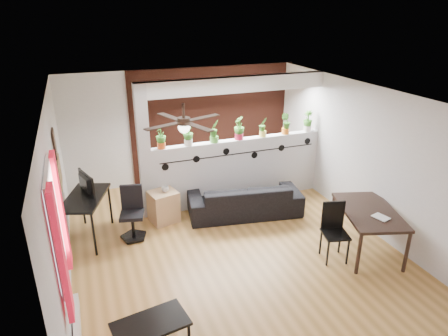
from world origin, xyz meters
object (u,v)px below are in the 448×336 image
at_px(cup, 165,189).
at_px(folding_chair, 334,226).
at_px(potted_plant_1, 188,134).
at_px(potted_plant_4, 263,126).
at_px(cube_shelf, 164,206).
at_px(computer_desk, 85,201).
at_px(potted_plant_5, 286,123).
at_px(coffee_table, 151,326).
at_px(office_chair, 133,216).
at_px(potted_plant_2, 214,130).
at_px(sofa, 245,200).
at_px(potted_plant_3, 239,127).
at_px(potted_plant_6, 308,120).
at_px(ceiling_fan, 184,124).
at_px(dining_table, 369,214).
at_px(potted_plant_0, 161,137).

relative_size(cup, folding_chair, 0.14).
height_order(potted_plant_1, potted_plant_4, potted_plant_1).
height_order(cube_shelf, computer_desk, computer_desk).
relative_size(cube_shelf, computer_desk, 0.48).
distance_m(potted_plant_1, folding_chair, 3.15).
relative_size(potted_plant_4, folding_chair, 0.42).
bearing_deg(potted_plant_1, folding_chair, -55.40).
distance_m(potted_plant_5, coffee_table, 5.04).
bearing_deg(office_chair, folding_chair, -30.52).
xyz_separation_m(potted_plant_1, folding_chair, (1.70, -2.46, -1.02)).
distance_m(potted_plant_5, office_chair, 3.63).
bearing_deg(potted_plant_2, sofa, -56.81).
xyz_separation_m(potted_plant_3, folding_chair, (0.64, -2.46, -1.03)).
bearing_deg(potted_plant_4, cup, -171.03).
distance_m(potted_plant_1, computer_desk, 2.22).
xyz_separation_m(potted_plant_2, potted_plant_6, (2.11, 0.00, -0.00)).
bearing_deg(potted_plant_1, potted_plant_5, 0.00).
xyz_separation_m(potted_plant_6, coffee_table, (-4.09, -3.35, -1.22)).
height_order(potted_plant_4, cube_shelf, potted_plant_4).
bearing_deg(cup, potted_plant_5, 7.23).
xyz_separation_m(ceiling_fan, cup, (-0.03, 1.46, -1.65)).
bearing_deg(potted_plant_3, computer_desk, -170.84).
height_order(potted_plant_5, coffee_table, potted_plant_5).
relative_size(sofa, office_chair, 2.21).
height_order(cup, folding_chair, folding_chair).
bearing_deg(cube_shelf, cup, -13.13).
distance_m(potted_plant_3, dining_table, 2.95).
relative_size(cup, office_chair, 0.14).
xyz_separation_m(potted_plant_4, cup, (-2.15, -0.34, -0.90)).
xyz_separation_m(potted_plant_6, office_chair, (-3.89, -0.72, -1.17)).
bearing_deg(folding_chair, potted_plant_4, 92.69).
relative_size(potted_plant_5, cube_shelf, 0.71).
distance_m(potted_plant_3, potted_plant_5, 1.05).
bearing_deg(potted_plant_5, sofa, -152.25).
distance_m(potted_plant_5, potted_plant_6, 0.53).
xyz_separation_m(potted_plant_2, potted_plant_4, (1.05, 0.00, -0.03)).
height_order(office_chair, folding_chair, same).
bearing_deg(potted_plant_5, folding_chair, -99.50).
distance_m(potted_plant_2, cube_shelf, 1.76).
bearing_deg(potted_plant_1, coffee_table, -113.41).
xyz_separation_m(ceiling_fan, folding_chair, (2.24, -0.66, -1.75)).
relative_size(cube_shelf, dining_table, 0.39).
relative_size(potted_plant_0, folding_chair, 0.46).
distance_m(ceiling_fan, folding_chair, 2.92).
relative_size(potted_plant_2, sofa, 0.22).
bearing_deg(folding_chair, sofa, 112.57).
relative_size(potted_plant_1, office_chair, 0.47).
distance_m(potted_plant_2, folding_chair, 2.91).
bearing_deg(potted_plant_3, cup, -168.20).
bearing_deg(cup, potted_plant_6, 6.05).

